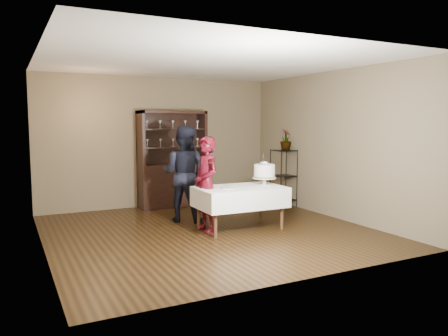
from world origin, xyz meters
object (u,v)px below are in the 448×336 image
Objects in this scene: plant_etagere at (284,176)px; cake at (264,172)px; cake_table at (240,197)px; man at (184,174)px; woman at (206,184)px; china_hutch at (173,175)px; potted_plant at (286,140)px.

plant_etagere is 1.87m from cake.
cake_table is 0.84× the size of man.
man is (-2.37, -0.34, 0.20)m from plant_etagere.
cake_table is 0.61m from woman.
china_hutch is at bearing 153.17° from plant_etagere.
woman is 2.81× the size of cake.
man reaches higher than cake_table.
china_hutch is 2.48m from potted_plant.
cake_table is (-1.78, -1.34, -0.11)m from plant_etagere.
potted_plant is at bearing 44.45° from cake.
cake is at bearing -135.55° from potted_plant.
man reaches higher than cake.
woman reaches higher than cake_table.
potted_plant is (1.35, 1.32, 0.48)m from cake.
potted_plant is (0.05, 0.01, 0.75)m from plant_etagere.
plant_etagere is 0.84× the size of cake_table.
cake is 1.94m from potted_plant.
plant_etagere is 2.40m from man.
plant_etagere is (2.08, -1.05, -0.01)m from china_hutch.
potted_plant reaches higher than woman.
plant_etagere is at bearing 45.27° from cake.
cake_table is 0.62m from cake.
plant_etagere is 2.76× the size of potted_plant.
cake_table is 0.93× the size of woman.
potted_plant is (2.13, -1.04, 0.74)m from china_hutch.
cake_table is at bearing -176.46° from cake.
plant_etagere is 0.75m from potted_plant.
plant_etagere is at bearing 36.97° from cake_table.
man is at bearing 137.56° from cake.
man reaches higher than potted_plant.
man is at bearing -101.66° from china_hutch.
cake_table is 2.43m from potted_plant.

